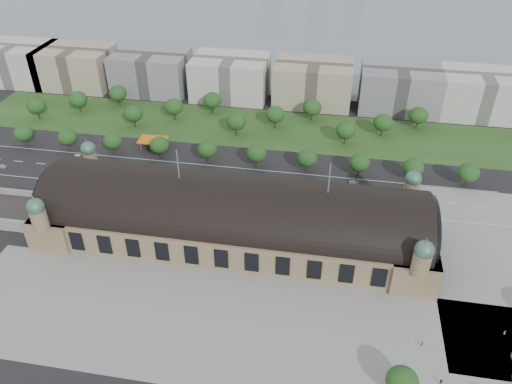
% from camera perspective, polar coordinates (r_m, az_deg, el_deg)
% --- Properties ---
extents(ground, '(900.00, 900.00, 0.00)m').
position_cam_1_polar(ground, '(197.96, -2.57, -5.14)').
color(ground, black).
rests_on(ground, ground).
extents(station, '(150.00, 48.40, 44.30)m').
position_cam_1_polar(station, '(191.54, -2.65, -2.78)').
color(station, '#8E7D58').
rests_on(station, ground).
extents(plaza_south, '(190.00, 48.00, 0.12)m').
position_cam_1_polar(plaza_south, '(165.84, -2.35, -15.17)').
color(plaza_south, gray).
rests_on(plaza_south, ground).
extents(plaza_east, '(56.00, 100.00, 0.12)m').
position_cam_1_polar(plaza_east, '(206.45, 26.92, -7.74)').
color(plaza_east, gray).
rests_on(plaza_east, ground).
extents(road_slab, '(260.00, 26.00, 0.10)m').
position_cam_1_polar(road_slab, '(231.67, -5.45, 1.37)').
color(road_slab, black).
rests_on(road_slab, ground).
extents(grass_belt, '(300.00, 45.00, 0.10)m').
position_cam_1_polar(grass_belt, '(276.83, -1.59, 7.46)').
color(grass_belt, '#234A1D').
rests_on(grass_belt, ground).
extents(petrol_station, '(14.00, 13.00, 5.05)m').
position_cam_1_polar(petrol_station, '(262.10, -11.22, 5.83)').
color(petrol_station, orange).
rests_on(petrol_station, ground).
extents(lake, '(700.00, 320.00, 0.08)m').
position_cam_1_polar(lake, '(464.97, 5.53, 18.75)').
color(lake, slate).
rests_on(lake, ground).
extents(office_0, '(45.00, 32.00, 24.00)m').
position_cam_1_polar(office_0, '(366.18, -25.49, 13.17)').
color(office_0, beige).
rests_on(office_0, ground).
extents(office_1, '(45.00, 32.00, 24.00)m').
position_cam_1_polar(office_1, '(345.40, -19.83, 13.31)').
color(office_1, tan).
rests_on(office_1, ground).
extents(office_2, '(45.00, 32.00, 24.00)m').
position_cam_1_polar(office_2, '(324.53, -11.83, 13.29)').
color(office_2, gray).
rests_on(office_2, ground).
extents(office_3, '(45.00, 32.00, 24.00)m').
position_cam_1_polar(office_3, '(310.38, -2.94, 12.98)').
color(office_3, beige).
rests_on(office_3, ground).
extents(office_4, '(45.00, 32.00, 24.00)m').
position_cam_1_polar(office_4, '(303.90, 6.53, 12.31)').
color(office_4, tan).
rests_on(office_4, ground).
extents(office_5, '(45.00, 32.00, 24.00)m').
position_cam_1_polar(office_5, '(305.57, 16.08, 11.31)').
color(office_5, gray).
rests_on(office_5, ground).
extents(office_6, '(45.00, 32.00, 24.00)m').
position_cam_1_polar(office_6, '(313.94, 24.33, 10.18)').
color(office_6, beige).
rests_on(office_6, ground).
extents(tree_row_0, '(9.60, 9.60, 11.52)m').
position_cam_1_polar(tree_row_0, '(280.39, -25.03, 6.12)').
color(tree_row_0, '#2D2116').
rests_on(tree_row_0, ground).
extents(tree_row_1, '(9.60, 9.60, 11.52)m').
position_cam_1_polar(tree_row_1, '(267.88, -20.72, 5.90)').
color(tree_row_1, '#2D2116').
rests_on(tree_row_1, ground).
extents(tree_row_2, '(9.60, 9.60, 11.52)m').
position_cam_1_polar(tree_row_2, '(257.02, -16.04, 5.62)').
color(tree_row_2, '#2D2116').
rests_on(tree_row_2, ground).
extents(tree_row_3, '(9.60, 9.60, 11.52)m').
position_cam_1_polar(tree_row_3, '(248.00, -10.97, 5.28)').
color(tree_row_3, '#2D2116').
rests_on(tree_row_3, ground).
extents(tree_row_4, '(9.60, 9.60, 11.52)m').
position_cam_1_polar(tree_row_4, '(241.05, -5.58, 4.87)').
color(tree_row_4, '#2D2116').
rests_on(tree_row_4, ground).
extents(tree_row_5, '(9.60, 9.60, 11.52)m').
position_cam_1_polar(tree_row_5, '(236.34, 0.07, 4.40)').
color(tree_row_5, '#2D2116').
rests_on(tree_row_5, ground).
extents(tree_row_6, '(9.60, 9.60, 11.52)m').
position_cam_1_polar(tree_row_6, '(234.01, 5.88, 3.86)').
color(tree_row_6, '#2D2116').
rests_on(tree_row_6, ground).
extents(tree_row_7, '(9.60, 9.60, 11.52)m').
position_cam_1_polar(tree_row_7, '(234.13, 11.74, 3.28)').
color(tree_row_7, '#2D2116').
rests_on(tree_row_7, ground).
extents(tree_row_8, '(9.60, 9.60, 11.52)m').
position_cam_1_polar(tree_row_8, '(236.70, 17.53, 2.68)').
color(tree_row_8, '#2D2116').
rests_on(tree_row_8, ground).
extents(tree_row_9, '(9.60, 9.60, 11.52)m').
position_cam_1_polar(tree_row_9, '(241.63, 23.13, 2.07)').
color(tree_row_9, '#2D2116').
rests_on(tree_row_9, ground).
extents(tree_belt_0, '(10.40, 10.40, 12.48)m').
position_cam_1_polar(tree_belt_0, '(307.61, -23.80, 9.02)').
color(tree_belt_0, '#2D2116').
rests_on(tree_belt_0, ground).
extents(tree_belt_1, '(10.40, 10.40, 12.48)m').
position_cam_1_polar(tree_belt_1, '(307.26, -19.66, 9.95)').
color(tree_belt_1, '#2D2116').
rests_on(tree_belt_1, ground).
extents(tree_belt_2, '(10.40, 10.40, 12.48)m').
position_cam_1_polar(tree_belt_2, '(308.56, -15.51, 10.82)').
color(tree_belt_2, '#2D2116').
rests_on(tree_belt_2, ground).
extents(tree_belt_3, '(10.40, 10.40, 12.48)m').
position_cam_1_polar(tree_belt_3, '(281.22, -13.84, 8.72)').
color(tree_belt_3, '#2D2116').
rests_on(tree_belt_3, ground).
extents(tree_belt_4, '(10.40, 10.40, 12.48)m').
position_cam_1_polar(tree_belt_4, '(284.67, -9.37, 9.60)').
color(tree_belt_4, '#2D2116').
rests_on(tree_belt_4, ground).
extents(tree_belt_5, '(10.40, 10.40, 12.48)m').
position_cam_1_polar(tree_belt_5, '(289.82, -5.01, 10.41)').
color(tree_belt_5, '#2D2116').
rests_on(tree_belt_5, ground).
extents(tree_belt_6, '(10.40, 10.40, 12.48)m').
position_cam_1_polar(tree_belt_6, '(264.65, -2.26, 8.04)').
color(tree_belt_6, '#2D2116').
rests_on(tree_belt_6, ground).
extents(tree_belt_7, '(10.40, 10.40, 12.48)m').
position_cam_1_polar(tree_belt_7, '(272.32, 2.23, 8.85)').
color(tree_belt_7, '#2D2116').
rests_on(tree_belt_7, ground).
extents(tree_belt_8, '(10.40, 10.40, 12.48)m').
position_cam_1_polar(tree_belt_8, '(281.58, 6.46, 9.56)').
color(tree_belt_8, '#2D2116').
rests_on(tree_belt_8, ground).
extents(tree_belt_9, '(10.40, 10.40, 12.48)m').
position_cam_1_polar(tree_belt_9, '(259.80, 10.24, 6.95)').
color(tree_belt_9, '#2D2116').
rests_on(tree_belt_9, ground).
extents(tree_belt_10, '(10.40, 10.40, 12.48)m').
position_cam_1_polar(tree_belt_10, '(271.62, 14.33, 7.68)').
color(tree_belt_10, '#2D2116').
rests_on(tree_belt_10, ground).
extents(tree_belt_11, '(10.40, 10.40, 12.48)m').
position_cam_1_polar(tree_belt_11, '(284.73, 18.07, 8.32)').
color(tree_belt_11, '#2D2116').
rests_on(tree_belt_11, ground).
extents(tree_plaza_s, '(9.00, 9.00, 10.64)m').
position_cam_1_polar(tree_plaza_s, '(150.89, 16.36, -20.03)').
color(tree_plaza_s, '#2D2116').
rests_on(tree_plaza_s, ground).
extents(traffic_car_0, '(5.04, 2.51, 1.65)m').
position_cam_1_polar(traffic_car_0, '(268.64, -27.07, 2.64)').
color(traffic_car_0, silver).
rests_on(traffic_car_0, ground).
extents(traffic_car_1, '(4.44, 1.78, 1.44)m').
position_cam_1_polar(traffic_car_1, '(258.98, -20.87, 3.12)').
color(traffic_car_1, '#909498').
rests_on(traffic_car_1, ground).
extents(traffic_car_4, '(4.52, 2.21, 1.48)m').
position_cam_1_polar(traffic_car_4, '(224.64, -4.08, 0.50)').
color(traffic_car_4, '#192446').
rests_on(traffic_car_4, ground).
extents(traffic_car_5, '(4.74, 1.99, 1.52)m').
position_cam_1_polar(traffic_car_5, '(232.09, 11.14, 1.11)').
color(traffic_car_5, slate).
rests_on(traffic_car_5, ground).
extents(traffic_car_6, '(5.68, 2.86, 1.54)m').
position_cam_1_polar(traffic_car_6, '(221.75, 19.45, -2.19)').
color(traffic_car_6, silver).
rests_on(traffic_car_6, ground).
extents(parked_car_0, '(4.06, 3.31, 1.30)m').
position_cam_1_polar(parked_car_0, '(233.59, -15.46, 0.63)').
color(parked_car_0, black).
rests_on(parked_car_0, ground).
extents(parked_car_1, '(5.51, 4.09, 1.39)m').
position_cam_1_polar(parked_car_1, '(241.60, -20.09, 0.91)').
color(parked_car_1, maroon).
rests_on(parked_car_1, ground).
extents(parked_car_2, '(5.85, 4.96, 1.61)m').
position_cam_1_polar(parked_car_2, '(225.63, -12.86, -0.20)').
color(parked_car_2, '#182244').
rests_on(parked_car_2, ground).
extents(parked_car_3, '(4.30, 3.87, 1.41)m').
position_cam_1_polar(parked_car_3, '(230.51, -13.67, 0.46)').
color(parked_car_3, '#5B5E63').
rests_on(parked_car_3, ground).
extents(parked_car_4, '(4.26, 3.08, 1.34)m').
position_cam_1_polar(parked_car_4, '(230.24, -15.62, 0.06)').
color(parked_car_4, silver).
rests_on(parked_car_4, ground).
extents(parked_car_5, '(5.65, 5.28, 1.48)m').
position_cam_1_polar(parked_car_5, '(228.39, -12.32, 0.33)').
color(parked_car_5, '#94969C').
rests_on(parked_car_5, ground).
extents(parked_car_6, '(4.85, 3.66, 1.31)m').
position_cam_1_polar(parked_car_6, '(220.69, -5.98, -0.34)').
color(parked_car_6, black).
rests_on(parked_car_6, ground).
extents(bus_west, '(11.57, 3.28, 3.19)m').
position_cam_1_polar(bus_west, '(223.32, -7.42, 0.30)').
color(bus_west, red).
rests_on(bus_west, ground).
extents(bus_mid, '(12.37, 3.22, 3.42)m').
position_cam_1_polar(bus_mid, '(219.88, -3.12, 0.00)').
color(bus_mid, silver).
rests_on(bus_mid, ground).
extents(bus_east, '(13.10, 3.79, 3.61)m').
position_cam_1_polar(bus_east, '(215.17, 6.07, -1.00)').
color(bus_east, silver).
rests_on(bus_east, ground).
extents(pedestrian_1, '(0.80, 0.86, 1.98)m').
position_cam_1_polar(pedestrian_1, '(168.29, 18.46, -16.13)').
color(pedestrian_1, gray).
rests_on(pedestrian_1, ground).
extents(pedestrian_4, '(1.25, 1.05, 1.79)m').
position_cam_1_polar(pedestrian_4, '(161.39, 20.36, -19.70)').
color(pedestrian_4, gray).
rests_on(pedestrian_4, ground).
extents(pedestrian_5, '(0.55, 0.90, 1.77)m').
position_cam_1_polar(pedestrian_5, '(181.12, 26.55, -14.15)').
color(pedestrian_5, gray).
rests_on(pedestrian_5, ground).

